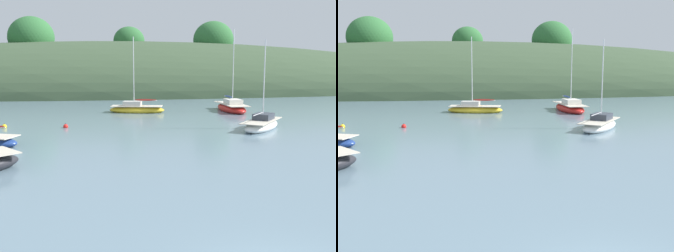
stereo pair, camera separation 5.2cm
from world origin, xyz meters
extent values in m
ellipsoid|color=#384C33|center=(0.00, 72.45, 0.00)|extent=(150.00, 36.00, 19.97)
ellipsoid|color=#2D6633|center=(18.25, 74.81, 10.54)|extent=(8.46, 7.69, 7.69)
ellipsoid|color=#2D6633|center=(0.70, 75.66, 10.22)|extent=(6.36, 5.78, 5.78)
ellipsoid|color=#2D6633|center=(-18.14, 73.34, 10.62)|extent=(8.72, 7.93, 7.93)
ellipsoid|color=white|center=(9.10, 24.58, 0.29)|extent=(5.85, 6.53, 1.05)
cube|color=beige|center=(9.10, 24.58, 0.76)|extent=(5.39, 6.01, 0.06)
cube|color=#333842|center=(9.43, 24.99, 1.05)|extent=(2.45, 2.55, 0.57)
cylinder|color=silver|center=(9.31, 24.84, 4.29)|extent=(0.09, 0.09, 7.06)
cylinder|color=silver|center=(8.44, 23.76, 1.45)|extent=(1.78, 2.20, 0.07)
ellipsoid|color=gold|center=(-0.82, 38.43, 0.29)|extent=(6.84, 3.60, 1.04)
cube|color=beige|center=(-0.82, 38.43, 0.75)|extent=(6.29, 3.31, 0.06)
cube|color=beige|center=(-1.33, 38.54, 1.04)|extent=(2.35, 1.86, 0.56)
cylinder|color=silver|center=(-1.13, 38.50, 4.76)|extent=(0.09, 0.09, 8.01)
cylinder|color=silver|center=(0.20, 38.20, 1.44)|extent=(2.68, 0.67, 0.07)
ellipsoid|color=maroon|center=(0.20, 38.20, 1.49)|extent=(2.60, 0.78, 0.20)
ellipsoid|color=red|center=(10.61, 37.97, 0.33)|extent=(2.68, 7.62, 1.21)
cube|color=beige|center=(10.61, 37.97, 0.88)|extent=(2.47, 7.01, 0.06)
cube|color=silver|center=(10.62, 37.36, 1.19)|extent=(1.71, 2.45, 0.62)
cylinder|color=silver|center=(10.62, 37.59, 5.36)|extent=(0.09, 0.09, 8.95)
cylinder|color=silver|center=(10.60, 39.18, 1.62)|extent=(0.12, 3.18, 0.07)
ellipsoid|color=#2D4784|center=(10.60, 39.18, 1.67)|extent=(0.24, 3.06, 0.20)
sphere|color=red|center=(-8.10, 27.99, 0.12)|extent=(0.44, 0.44, 0.44)
cylinder|color=black|center=(-8.10, 27.99, 0.39)|extent=(0.04, 0.04, 0.10)
sphere|color=yellow|center=(-13.54, 28.75, 0.12)|extent=(0.44, 0.44, 0.44)
cylinder|color=black|center=(-13.54, 28.75, 0.39)|extent=(0.04, 0.04, 0.10)
camera|label=1|loc=(-4.59, -9.12, 5.81)|focal=43.37mm
camera|label=2|loc=(-4.54, -9.13, 5.81)|focal=43.37mm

